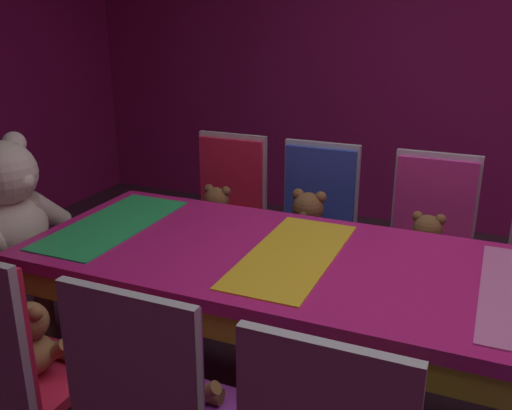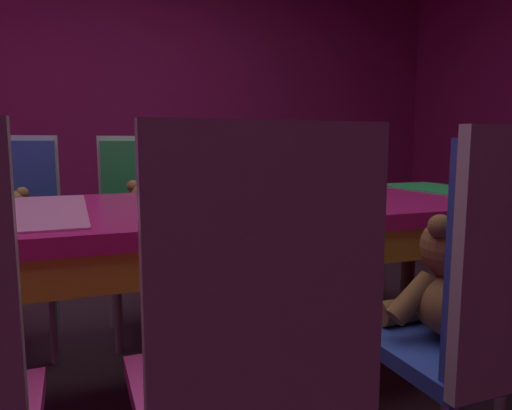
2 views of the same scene
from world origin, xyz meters
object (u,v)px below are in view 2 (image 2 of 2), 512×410
teddy_right_3 (449,284)px  chair_left_2 (143,213)px  teddy_left_3 (250,217)px  chair_left_1 (13,220)px  banquet_table (169,229)px  chair_right_3 (498,301)px  teddy_left_1 (10,227)px  teddy_left_2 (147,218)px  teddy_left_4 (344,210)px  teddy_right_2 (229,323)px  chair_right_2 (254,342)px  chair_left_4 (331,203)px  chair_left_3 (240,208)px

teddy_right_3 → chair_left_2: bearing=20.3°
teddy_right_3 → teddy_left_3: bearing=1.5°
chair_left_1 → chair_left_2: (-0.01, 0.59, 0.00)m
banquet_table → chair_right_3: (0.83, 0.58, -0.06)m
teddy_left_1 → teddy_right_3: teddy_right_3 is taller
teddy_left_1 → teddy_left_3: size_ratio=1.15×
teddy_left_2 → teddy_left_4: 1.09m
chair_left_1 → teddy_right_2: (1.50, 0.56, -0.02)m
teddy_right_3 → teddy_right_2: bearing=90.6°
chair_right_2 → teddy_right_3: (-0.15, 0.59, -0.00)m
chair_left_4 → chair_right_3: bearing=-18.0°
teddy_left_2 → teddy_right_2: (1.37, -0.03, -0.01)m
chair_left_1 → chair_left_3: same height
teddy_left_1 → teddy_left_2: 0.59m
teddy_right_2 → chair_left_3: bearing=-20.3°
teddy_right_2 → teddy_left_2: bearing=-1.3°
chair_left_3 → chair_right_3: size_ratio=1.00×
teddy_left_2 → chair_left_4: size_ratio=0.34×
banquet_table → chair_left_1: (-0.82, -0.56, -0.06)m
chair_right_3 → banquet_table: bearing=35.1°
banquet_table → chair_left_2: size_ratio=3.02×
chair_left_2 → teddy_left_4: bearing=81.6°
teddy_left_4 → chair_right_2: chair_right_2 is taller
banquet_table → teddy_left_1: size_ratio=9.39×
teddy_left_4 → teddy_right_2: teddy_right_2 is taller
chair_left_4 → teddy_right_3: chair_left_4 is taller
teddy_left_3 → teddy_left_4: bearing=90.0°
banquet_table → chair_left_1: size_ratio=3.02×
banquet_table → chair_left_4: (-0.81, 1.11, -0.06)m
banquet_table → teddy_left_3: size_ratio=10.77×
chair_left_4 → teddy_left_4: bearing=0.0°
chair_left_2 → teddy_left_1: bearing=-75.1°
chair_left_2 → teddy_left_3: size_ratio=3.57×
chair_left_3 → chair_left_4: same height
teddy_right_2 → chair_right_3: (0.14, 0.59, 0.02)m
chair_left_4 → teddy_right_2: bearing=-36.8°
banquet_table → chair_left_1: bearing=-145.4°
chair_left_3 → teddy_right_2: bearing=-20.3°
teddy_left_2 → chair_left_3: 0.54m
chair_left_1 → teddy_left_4: (0.15, 1.68, -0.02)m
banquet_table → teddy_left_2: bearing=178.0°
teddy_right_2 → teddy_right_3: bearing=-89.4°
chair_left_1 → teddy_right_3: bearing=37.4°
teddy_left_3 → chair_right_2: size_ratio=0.28×
teddy_left_1 → teddy_right_3: size_ratio=0.93×
teddy_left_4 → banquet_table: bearing=-59.0°
chair_left_2 → chair_left_4: bearing=89.1°
banquet_table → teddy_right_2: size_ratio=9.97×
teddy_left_2 → teddy_right_2: teddy_left_2 is taller
chair_left_3 → teddy_left_4: size_ratio=3.48×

